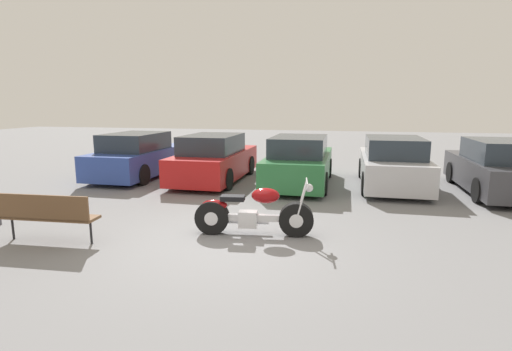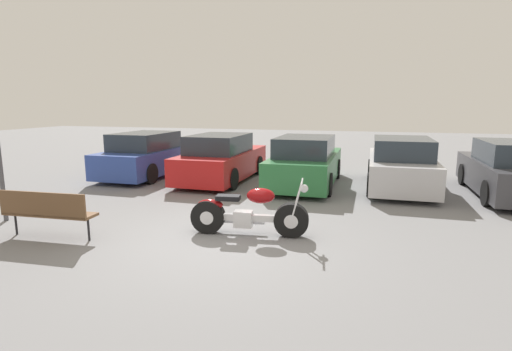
{
  "view_description": "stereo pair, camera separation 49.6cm",
  "coord_description": "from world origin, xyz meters",
  "px_view_note": "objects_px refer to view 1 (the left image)",
  "views": [
    {
      "loc": [
        2.05,
        -6.5,
        2.42
      ],
      "look_at": [
        0.13,
        1.96,
        0.85
      ],
      "focal_mm": 28.0,
      "sensor_mm": 36.0,
      "label": 1
    },
    {
      "loc": [
        2.53,
        -6.38,
        2.42
      ],
      "look_at": [
        0.13,
        1.96,
        0.85
      ],
      "focal_mm": 28.0,
      "sensor_mm": 36.0,
      "label": 2
    }
  ],
  "objects_px": {
    "parked_car_blue": "(139,157)",
    "parked_car_red": "(215,160)",
    "parked_car_dark_grey": "(498,169)",
    "motorcycle": "(253,213)",
    "park_bench": "(46,213)",
    "parked_car_green": "(299,162)",
    "parked_car_silver": "(392,164)"
  },
  "relations": [
    {
      "from": "motorcycle",
      "to": "parked_car_red",
      "type": "relative_size",
      "value": 0.51
    },
    {
      "from": "parked_car_red",
      "to": "parked_car_dark_grey",
      "type": "bearing_deg",
      "value": -0.2
    },
    {
      "from": "parked_car_blue",
      "to": "parked_car_red",
      "type": "bearing_deg",
      "value": -2.92
    },
    {
      "from": "motorcycle",
      "to": "parked_car_blue",
      "type": "height_order",
      "value": "parked_car_blue"
    },
    {
      "from": "motorcycle",
      "to": "parked_car_silver",
      "type": "height_order",
      "value": "parked_car_silver"
    },
    {
      "from": "parked_car_green",
      "to": "parked_car_dark_grey",
      "type": "bearing_deg",
      "value": 0.08
    },
    {
      "from": "parked_car_dark_grey",
      "to": "parked_car_blue",
      "type": "bearing_deg",
      "value": 179.12
    },
    {
      "from": "parked_car_silver",
      "to": "parked_car_red",
      "type": "bearing_deg",
      "value": -177.3
    },
    {
      "from": "park_bench",
      "to": "parked_car_silver",
      "type": "bearing_deg",
      "value": 45.06
    },
    {
      "from": "motorcycle",
      "to": "parked_car_green",
      "type": "bearing_deg",
      "value": 86.54
    },
    {
      "from": "parked_car_green",
      "to": "park_bench",
      "type": "relative_size",
      "value": 2.48
    },
    {
      "from": "parked_car_red",
      "to": "parked_car_green",
      "type": "bearing_deg",
      "value": -0.78
    },
    {
      "from": "parked_car_red",
      "to": "parked_car_dark_grey",
      "type": "xyz_separation_m",
      "value": [
        8.07,
        -0.03,
        0.0
      ]
    },
    {
      "from": "parked_car_silver",
      "to": "parked_car_dark_grey",
      "type": "height_order",
      "value": "same"
    },
    {
      "from": "park_bench",
      "to": "parked_car_blue",
      "type": "bearing_deg",
      "value": 105.06
    },
    {
      "from": "motorcycle",
      "to": "parked_car_green",
      "type": "distance_m",
      "value": 4.89
    },
    {
      "from": "parked_car_red",
      "to": "motorcycle",
      "type": "bearing_deg",
      "value": -63.99
    },
    {
      "from": "park_bench",
      "to": "parked_car_red",
      "type": "bearing_deg",
      "value": 80.74
    },
    {
      "from": "parked_car_blue",
      "to": "parked_car_dark_grey",
      "type": "distance_m",
      "value": 10.76
    },
    {
      "from": "parked_car_red",
      "to": "parked_car_dark_grey",
      "type": "relative_size",
      "value": 1.0
    },
    {
      "from": "parked_car_blue",
      "to": "park_bench",
      "type": "bearing_deg",
      "value": -74.94
    },
    {
      "from": "motorcycle",
      "to": "parked_car_dark_grey",
      "type": "height_order",
      "value": "parked_car_dark_grey"
    },
    {
      "from": "parked_car_red",
      "to": "park_bench",
      "type": "height_order",
      "value": "parked_car_red"
    },
    {
      "from": "parked_car_green",
      "to": "parked_car_silver",
      "type": "relative_size",
      "value": 1.0
    },
    {
      "from": "parked_car_red",
      "to": "parked_car_green",
      "type": "height_order",
      "value": "same"
    },
    {
      "from": "motorcycle",
      "to": "park_bench",
      "type": "xyz_separation_m",
      "value": [
        -3.39,
        -1.23,
        0.13
      ]
    },
    {
      "from": "parked_car_silver",
      "to": "parked_car_dark_grey",
      "type": "bearing_deg",
      "value": -5.99
    },
    {
      "from": "parked_car_blue",
      "to": "parked_car_red",
      "type": "relative_size",
      "value": 1.0
    },
    {
      "from": "parked_car_green",
      "to": "parked_car_dark_grey",
      "type": "distance_m",
      "value": 5.38
    },
    {
      "from": "motorcycle",
      "to": "parked_car_dark_grey",
      "type": "bearing_deg",
      "value": 40.69
    },
    {
      "from": "motorcycle",
      "to": "park_bench",
      "type": "relative_size",
      "value": 1.26
    },
    {
      "from": "parked_car_dark_grey",
      "to": "park_bench",
      "type": "height_order",
      "value": "parked_car_dark_grey"
    }
  ]
}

